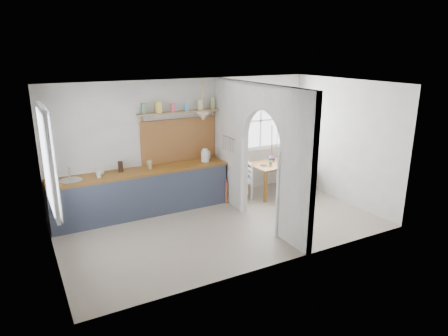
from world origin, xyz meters
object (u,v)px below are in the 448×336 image
dining_table (274,178)px  chair_right (304,169)px  kettle (205,155)px  chair_left (242,180)px  vase (272,158)px

dining_table → chair_right: bearing=-12.0°
chair_right → kettle: size_ratio=3.61×
dining_table → chair_right: 0.80m
kettle → chair_left: bearing=-23.3°
kettle → dining_table: bearing=-20.7°
chair_left → vase: bearing=110.6°
dining_table → chair_right: size_ratio=1.18×
chair_right → vase: bearing=47.9°
kettle → chair_right: bearing=-19.7°
chair_right → kettle: (-2.38, 0.36, 0.55)m
chair_right → kettle: 2.47m
dining_table → chair_left: bearing=167.8°
chair_right → vase: size_ratio=5.93×
kettle → vase: bearing=-14.7°
chair_left → dining_table: bearing=98.6°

